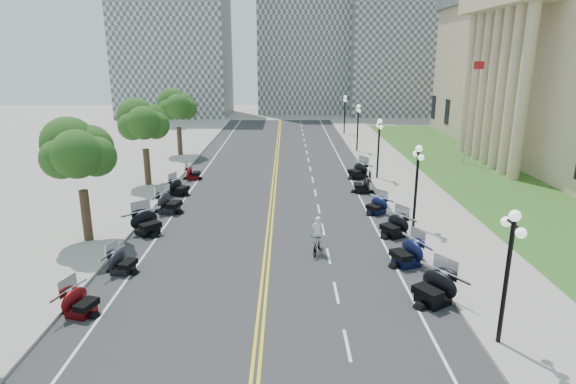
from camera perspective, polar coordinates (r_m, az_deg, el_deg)
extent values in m
plane|color=gray|center=(25.18, -2.51, -7.60)|extent=(160.00, 160.00, 0.00)
cube|color=#333335|center=(34.58, -1.86, -1.00)|extent=(16.00, 90.00, 0.01)
cube|color=yellow|center=(34.58, -2.06, -0.98)|extent=(0.12, 90.00, 0.00)
cube|color=yellow|center=(34.57, -1.66, -0.98)|extent=(0.12, 90.00, 0.00)
cube|color=white|center=(34.97, 8.68, -0.96)|extent=(0.12, 90.00, 0.00)
cube|color=white|center=(35.35, -12.29, -0.97)|extent=(0.12, 90.00, 0.00)
cube|color=white|center=(18.22, 7.03, -17.56)|extent=(0.12, 2.00, 0.00)
cube|color=white|center=(21.65, 5.73, -11.74)|extent=(0.12, 2.00, 0.00)
cube|color=white|center=(25.25, 4.83, -7.55)|extent=(0.12, 2.00, 0.00)
cube|color=white|center=(28.95, 4.16, -4.41)|extent=(0.12, 2.00, 0.00)
cube|color=white|center=(32.72, 3.65, -1.99)|extent=(0.12, 2.00, 0.00)
cube|color=white|center=(36.54, 3.25, -0.07)|extent=(0.12, 2.00, 0.00)
cube|color=white|center=(40.40, 2.93, 1.48)|extent=(0.12, 2.00, 0.00)
cube|color=white|center=(44.28, 2.66, 2.76)|extent=(0.12, 2.00, 0.00)
cube|color=white|center=(48.18, 2.43, 3.84)|extent=(0.12, 2.00, 0.00)
cube|color=white|center=(52.10, 2.24, 4.75)|extent=(0.12, 2.00, 0.00)
cube|color=white|center=(56.02, 2.08, 5.54)|extent=(0.12, 2.00, 0.00)
cube|color=white|center=(59.96, 1.93, 6.22)|extent=(0.12, 2.00, 0.00)
cube|color=white|center=(63.91, 1.81, 6.82)|extent=(0.12, 2.00, 0.00)
cube|color=white|center=(67.86, 1.69, 7.34)|extent=(0.12, 2.00, 0.00)
cube|color=white|center=(71.82, 1.59, 7.81)|extent=(0.12, 2.00, 0.00)
cube|color=white|center=(75.78, 1.50, 8.24)|extent=(0.12, 2.00, 0.00)
cube|color=#9E9991|center=(35.82, 15.18, -0.84)|extent=(5.00, 90.00, 0.15)
cube|color=#9E9991|center=(36.42, -18.61, -0.85)|extent=(5.00, 90.00, 0.15)
cube|color=#356023|center=(45.37, 21.15, 2.07)|extent=(9.00, 60.00, 0.10)
cube|color=gray|center=(87.24, -13.38, 17.38)|extent=(18.00, 14.00, 26.00)
cube|color=gray|center=(91.27, 1.81, 18.95)|extent=(16.00, 12.00, 30.00)
cube|color=gray|center=(90.55, 13.78, 16.02)|extent=(20.00, 14.00, 22.00)
imported|color=#A51414|center=(25.35, 3.49, -6.08)|extent=(0.98, 1.93, 1.12)
imported|color=white|center=(24.86, 3.55, -3.08)|extent=(0.62, 0.40, 1.69)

